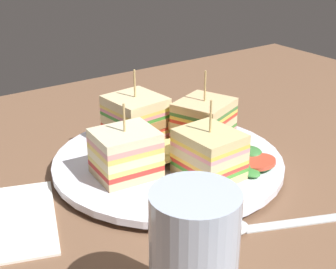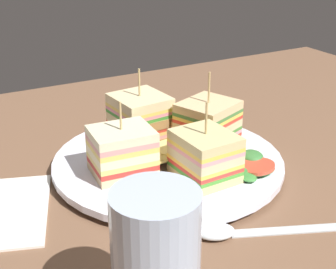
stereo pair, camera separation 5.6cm
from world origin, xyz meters
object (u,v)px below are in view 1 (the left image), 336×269
Objects in this scene: plate at (168,162)px; sandwich_wedge_3 at (126,153)px; spoon at (249,226)px; chip_pile at (163,153)px; sandwich_wedge_1 at (204,123)px; sandwich_wedge_2 at (136,120)px; sandwich_wedge_0 at (209,154)px.

plate is 3.24× the size of sandwich_wedge_3.
chip_pile is at bearing -66.00° from spoon.
sandwich_wedge_2 is (6.57, -5.10, 0.18)cm from sandwich_wedge_1.
chip_pile is (-4.85, 0.04, -1.36)cm from sandwich_wedge_3.
chip_pile is (1.14, 0.72, 1.78)cm from plate.
plate is 6.98cm from sandwich_wedge_2.
spoon is at bearing 91.55° from chip_pile.
sandwich_wedge_1 is 17.21cm from spoon.
sandwich_wedge_3 reaches higher than plate.
sandwich_wedge_1 is 1.00× the size of sandwich_wedge_2.
plate is 2.87× the size of sandwich_wedge_2.
plate is at bearing -70.59° from spoon.
sandwich_wedge_2 is 1.38× the size of chip_pile.
sandwich_wedge_0 is 9.50cm from spoon.
plate is 6.79cm from sandwich_wedge_0.
plate reaches higher than spoon.
chip_pile is at bearing 4.20° from sandwich_wedge_3.
sandwich_wedge_2 is at bearing 5.86° from sandwich_wedge_0.
chip_pile reaches higher than spoon.
sandwich_wedge_3 reaches higher than chip_pile.
plate is 2.23cm from chip_pile.
sandwich_wedge_1 is 7.45cm from chip_pile.
sandwich_wedge_3 is at bearing -0.52° from chip_pile.
sandwich_wedge_0 is 1.28× the size of chip_pile.
spoon is (6.74, 15.37, -3.82)cm from sandwich_wedge_1.
spoon is at bearing 86.95° from plate.
spoon is (0.17, 20.47, -3.99)cm from sandwich_wedge_2.
spoon is at bearing -5.88° from sandwich_wedge_2.
sandwich_wedge_1 reaches higher than sandwich_wedge_0.
sandwich_wedge_3 is at bearing 51.22° from sandwich_wedge_0.
sandwich_wedge_0 is 8.31cm from sandwich_wedge_1.
sandwich_wedge_3 is at bearing 6.41° from plate.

